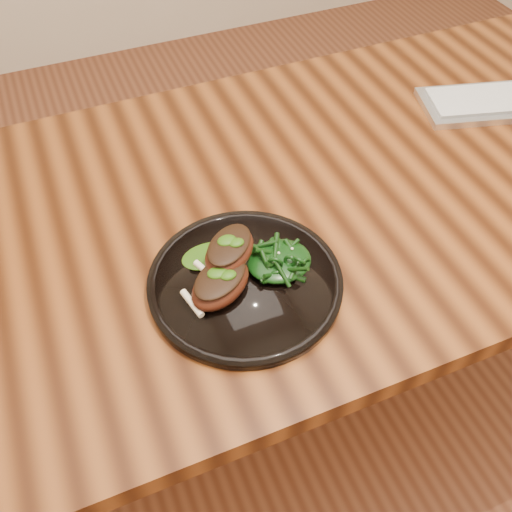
{
  "coord_description": "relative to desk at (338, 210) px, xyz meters",
  "views": [
    {
      "loc": [
        -0.45,
        -0.68,
        1.44
      ],
      "look_at": [
        -0.23,
        -0.14,
        0.78
      ],
      "focal_mm": 40.0,
      "sensor_mm": 36.0,
      "label": 1
    }
  ],
  "objects": [
    {
      "name": "lamb_chop_front",
      "position": [
        -0.3,
        -0.18,
        0.12
      ],
      "size": [
        0.13,
        0.12,
        0.05
      ],
      "color": "#491B0E",
      "rests_on": "plate"
    },
    {
      "name": "lamb_chop_back",
      "position": [
        -0.27,
        -0.14,
        0.14
      ],
      "size": [
        0.12,
        0.12,
        0.05
      ],
      "color": "#491B0E",
      "rests_on": "plate"
    },
    {
      "name": "greens_heap",
      "position": [
        -0.2,
        -0.16,
        0.12
      ],
      "size": [
        0.1,
        0.09,
        0.04
      ],
      "color": "black",
      "rests_on": "plate"
    },
    {
      "name": "plate",
      "position": [
        -0.26,
        -0.17,
        0.09
      ],
      "size": [
        0.3,
        0.3,
        0.02
      ],
      "color": "black",
      "rests_on": "desk"
    },
    {
      "name": "desk",
      "position": [
        0.0,
        0.0,
        0.0
      ],
      "size": [
        1.6,
        0.8,
        0.75
      ],
      "color": "black",
      "rests_on": "ground"
    },
    {
      "name": "herb_smear",
      "position": [
        -0.3,
        -0.1,
        0.1
      ],
      "size": [
        0.09,
        0.06,
        0.01
      ],
      "primitive_type": "ellipsoid",
      "color": "#183F06",
      "rests_on": "plate"
    }
  ]
}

